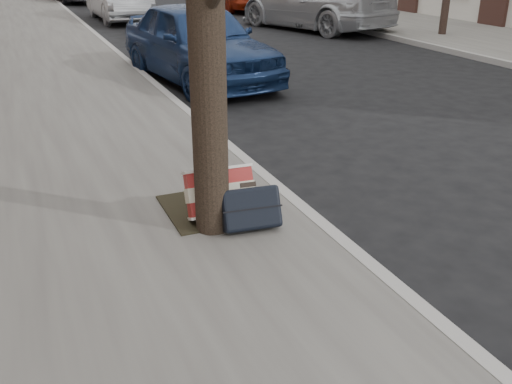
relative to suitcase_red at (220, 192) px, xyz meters
name	(u,v)px	position (x,y,z in m)	size (l,w,h in m)	color
ground	(479,235)	(1.99, -1.02, -0.34)	(120.00, 120.00, 0.00)	black
far_sidewalk	(345,13)	(9.79, 13.98, -0.28)	(4.00, 70.00, 0.12)	gray
dirt_patch	(213,207)	(-0.01, 0.18, -0.21)	(0.85, 0.85, 0.01)	black
suitcase_red	(220,192)	(0.00, 0.00, 0.00)	(0.57, 0.16, 0.42)	maroon
suitcase_navy	(251,208)	(0.14, -0.34, -0.03)	(0.49, 0.16, 0.35)	black
car_near_front	(198,42)	(1.66, 5.72, 0.36)	(1.66, 4.12, 1.40)	navy
car_far_front	(315,3)	(6.93, 11.00, 0.40)	(2.07, 5.10, 1.48)	#9FA2A6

